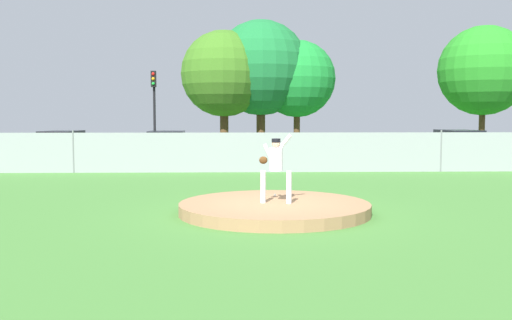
# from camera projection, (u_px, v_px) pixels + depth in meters

# --- Properties ---
(ground_plane) EXTENTS (80.00, 80.00, 0.00)m
(ground_plane) POSITION_uv_depth(u_px,v_px,m) (263.00, 184.00, 19.49)
(ground_plane) COLOR #427A33
(asphalt_strip) EXTENTS (44.00, 7.00, 0.01)m
(asphalt_strip) POSITION_uv_depth(u_px,v_px,m) (256.00, 163.00, 27.96)
(asphalt_strip) COLOR #2B2B2D
(asphalt_strip) RESTS_ON ground_plane
(pitchers_mound) EXTENTS (4.61, 4.61, 0.27)m
(pitchers_mound) POSITION_uv_depth(u_px,v_px,m) (274.00, 208.00, 13.50)
(pitchers_mound) COLOR #99704C
(pitchers_mound) RESTS_ON ground_plane
(pitcher_youth) EXTENTS (0.78, 0.32, 1.66)m
(pitcher_youth) POSITION_uv_depth(u_px,v_px,m) (276.00, 163.00, 13.33)
(pitcher_youth) COLOR silver
(pitcher_youth) RESTS_ON pitchers_mound
(baseball) EXTENTS (0.07, 0.07, 0.07)m
(baseball) POSITION_uv_depth(u_px,v_px,m) (275.00, 195.00, 14.46)
(baseball) COLOR white
(baseball) RESTS_ON pitchers_mound
(chainlink_fence) EXTENTS (38.54, 0.07, 1.76)m
(chainlink_fence) POSITION_uv_depth(u_px,v_px,m) (259.00, 152.00, 23.41)
(chainlink_fence) COLOR gray
(chainlink_fence) RESTS_ON ground_plane
(parked_car_charcoal) EXTENTS (2.05, 4.30, 1.62)m
(parked_car_charcoal) POSITION_uv_depth(u_px,v_px,m) (167.00, 148.00, 27.50)
(parked_car_charcoal) COLOR #232328
(parked_car_charcoal) RESTS_ON ground_plane
(parked_car_slate) EXTENTS (1.92, 4.79, 1.66)m
(parked_car_slate) POSITION_uv_depth(u_px,v_px,m) (458.00, 147.00, 28.00)
(parked_car_slate) COLOR slate
(parked_car_slate) RESTS_ON ground_plane
(parked_car_red) EXTENTS (1.95, 4.52, 1.62)m
(parked_car_red) POSITION_uv_depth(u_px,v_px,m) (62.00, 148.00, 27.82)
(parked_car_red) COLOR #A81919
(parked_car_red) RESTS_ON ground_plane
(traffic_cone_orange) EXTENTS (0.40, 0.40, 0.55)m
(traffic_cone_orange) POSITION_uv_depth(u_px,v_px,m) (226.00, 155.00, 30.10)
(traffic_cone_orange) COLOR orange
(traffic_cone_orange) RESTS_ON asphalt_strip
(traffic_light_near) EXTENTS (0.28, 0.46, 4.87)m
(traffic_light_near) POSITION_uv_depth(u_px,v_px,m) (154.00, 99.00, 31.54)
(traffic_light_near) COLOR black
(traffic_light_near) RESTS_ON ground_plane
(tree_bushy_near) EXTENTS (5.31, 5.31, 7.61)m
(tree_bushy_near) POSITION_uv_depth(u_px,v_px,m) (224.00, 74.00, 34.51)
(tree_bushy_near) COLOR #4C331E
(tree_bushy_near) RESTS_ON ground_plane
(tree_tall_centre) EXTENTS (5.98, 5.98, 8.36)m
(tree_tall_centre) POSITION_uv_depth(u_px,v_px,m) (261.00, 68.00, 35.25)
(tree_tall_centre) COLOR #4C331E
(tree_tall_centre) RESTS_ON ground_plane
(tree_broad_left) EXTENTS (4.87, 4.87, 7.14)m
(tree_broad_left) POSITION_uv_depth(u_px,v_px,m) (297.00, 79.00, 35.52)
(tree_broad_left) COLOR #4C331E
(tree_broad_left) RESTS_ON ground_plane
(tree_broad_right) EXTENTS (5.54, 5.54, 7.93)m
(tree_broad_right) POSITION_uv_depth(u_px,v_px,m) (484.00, 71.00, 34.71)
(tree_broad_right) COLOR #4C331E
(tree_broad_right) RESTS_ON ground_plane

